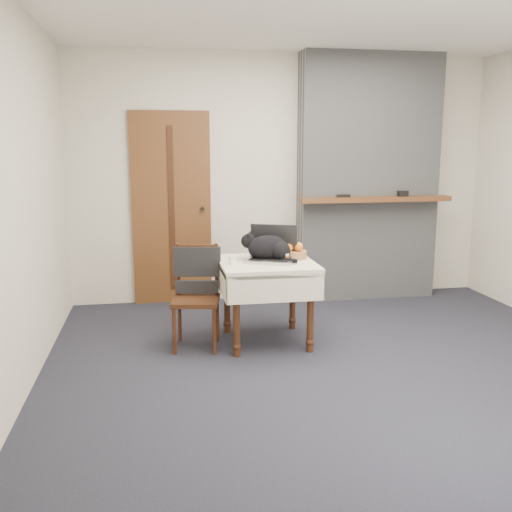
{
  "coord_description": "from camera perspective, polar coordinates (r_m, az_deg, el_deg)",
  "views": [
    {
      "loc": [
        -1.37,
        -4.02,
        1.65
      ],
      "look_at": [
        -0.57,
        0.49,
        0.76
      ],
      "focal_mm": 40.0,
      "sensor_mm": 36.0,
      "label": 1
    }
  ],
  "objects": [
    {
      "name": "cat",
      "position": [
        4.76,
        1.29,
        0.79
      ],
      "size": [
        0.45,
        0.37,
        0.25
      ],
      "rotation": [
        0.0,
        0.0,
        -0.4
      ],
      "color": "black",
      "rests_on": "side_table"
    },
    {
      "name": "door",
      "position": [
        6.03,
        -8.45,
        4.69
      ],
      "size": [
        0.82,
        0.1,
        2.0
      ],
      "color": "brown",
      "rests_on": "ground"
    },
    {
      "name": "cream_jar",
      "position": [
        4.63,
        -2.39,
        -0.42
      ],
      "size": [
        0.06,
        0.06,
        0.07
      ],
      "primitive_type": "cylinder",
      "color": "white",
      "rests_on": "side_table"
    },
    {
      "name": "chair",
      "position": [
        4.75,
        -5.95,
        -2.56
      ],
      "size": [
        0.44,
        0.44,
        0.85
      ],
      "rotation": [
        0.0,
        0.0,
        -0.18
      ],
      "color": "#381D0F",
      "rests_on": "ground"
    },
    {
      "name": "ground",
      "position": [
        4.56,
        8.25,
        -10.34
      ],
      "size": [
        4.5,
        4.5,
        0.0
      ],
      "primitive_type": "plane",
      "color": "black",
      "rests_on": "ground"
    },
    {
      "name": "side_table",
      "position": [
        4.77,
        1.08,
        -1.87
      ],
      "size": [
        0.78,
        0.78,
        0.7
      ],
      "color": "#381D0F",
      "rests_on": "ground"
    },
    {
      "name": "laptop",
      "position": [
        4.78,
        1.58,
        0.43
      ],
      "size": [
        0.5,
        0.47,
        0.3
      ],
      "rotation": [
        0.0,
        0.0,
        -0.41
      ],
      "color": "#B7B7BC",
      "rests_on": "side_table"
    },
    {
      "name": "room_shell",
      "position": [
        4.69,
        7.04,
        12.31
      ],
      "size": [
        4.52,
        4.01,
        2.61
      ],
      "color": "beige",
      "rests_on": "ground"
    },
    {
      "name": "chimney",
      "position": [
        6.3,
        11.13,
        7.58
      ],
      "size": [
        1.62,
        0.48,
        2.6
      ],
      "color": "gray",
      "rests_on": "ground"
    },
    {
      "name": "desk_clutter",
      "position": [
        4.82,
        2.68,
        -0.34
      ],
      "size": [
        0.1,
        0.1,
        0.01
      ],
      "primitive_type": "cube",
      "rotation": [
        0.0,
        0.0,
        0.79
      ],
      "color": "black",
      "rests_on": "side_table"
    },
    {
      "name": "pill_bottle",
      "position": [
        4.7,
        3.09,
        -0.2
      ],
      "size": [
        0.04,
        0.04,
        0.08
      ],
      "color": "#A65D14",
      "rests_on": "side_table"
    },
    {
      "name": "fruit_basket",
      "position": [
        4.88,
        3.75,
        0.4
      ],
      "size": [
        0.23,
        0.23,
        0.13
      ],
      "color": "#A97144",
      "rests_on": "side_table"
    }
  ]
}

